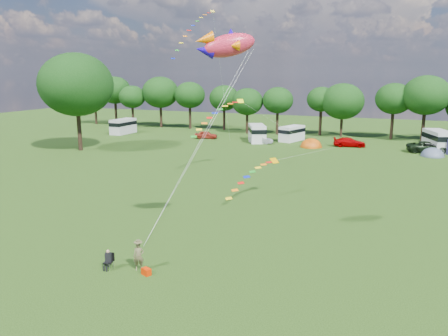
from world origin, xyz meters
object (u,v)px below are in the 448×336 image
at_px(car_d, 428,147).
at_px(kite_flyer, 139,256).
at_px(car_b, 261,140).
at_px(campervan_c, 292,133).
at_px(campervan_b, 257,133).
at_px(tent_greyblue, 432,156).
at_px(campervan_d, 438,140).
at_px(big_tree, 76,85).
at_px(car_a, 206,135).
at_px(campervan_a, 123,126).
at_px(camp_chair, 109,257).
at_px(car_c, 349,142).
at_px(tent_orange, 311,147).
at_px(fish_kite, 225,45).

xyz_separation_m(car_d, kite_flyer, (-15.99, -45.79, 0.05)).
bearing_deg(car_b, campervan_c, -43.98).
height_order(campervan_b, tent_greyblue, campervan_b).
bearing_deg(campervan_d, big_tree, 93.67).
bearing_deg(big_tree, car_b, 35.63).
height_order(campervan_c, tent_greyblue, campervan_c).
bearing_deg(campervan_c, car_a, 119.40).
height_order(car_a, campervan_b, campervan_b).
distance_m(campervan_c, kite_flyer, 49.03).
relative_size(campervan_b, campervan_c, 1.12).
bearing_deg(campervan_b, campervan_a, 65.88).
xyz_separation_m(tent_greyblue, camp_chair, (-18.07, -43.55, 0.66)).
relative_size(big_tree, car_c, 3.00).
bearing_deg(tent_orange, car_d, 5.69).
relative_size(car_a, tent_greyblue, 1.16).
bearing_deg(tent_greyblue, car_a, 175.04).
bearing_deg(kite_flyer, tent_greyblue, 40.30).
bearing_deg(car_d, car_c, 72.17).
relative_size(campervan_a, campervan_d, 0.85).
bearing_deg(fish_kite, kite_flyer, -157.95).
xyz_separation_m(big_tree, campervan_b, (20.27, 16.98, -7.59)).
distance_m(car_a, campervan_a, 16.15).
relative_size(campervan_d, tent_orange, 1.79).
height_order(car_b, campervan_c, campervan_c).
bearing_deg(tent_orange, campervan_d, 12.01).
relative_size(big_tree, tent_orange, 3.81).
bearing_deg(car_c, camp_chair, 158.80).
xyz_separation_m(car_d, campervan_c, (-19.58, 3.11, 0.53)).
relative_size(car_d, campervan_b, 0.93).
distance_m(car_b, fish_kite, 43.02).
bearing_deg(campervan_a, big_tree, -164.20).
relative_size(car_a, campervan_b, 0.65).
distance_m(campervan_a, tent_greyblue, 49.93).
xyz_separation_m(camp_chair, fish_kite, (4.88, 4.89, 11.39)).
relative_size(big_tree, campervan_a, 2.50).
bearing_deg(big_tree, car_d, 20.47).
xyz_separation_m(kite_flyer, camp_chair, (-1.60, -0.53, -0.12)).
height_order(big_tree, campervan_b, big_tree).
bearing_deg(big_tree, car_c, 27.15).
xyz_separation_m(campervan_c, camp_chair, (1.99, -49.42, -0.60)).
xyz_separation_m(car_a, car_c, (22.78, 0.72, 0.03)).
relative_size(car_a, camp_chair, 3.33).
height_order(tent_orange, fish_kite, fish_kite).
height_order(car_d, campervan_b, campervan_b).
xyz_separation_m(car_b, kite_flyer, (7.29, -44.45, 0.21)).
distance_m(campervan_c, tent_greyblue, 20.94).
xyz_separation_m(car_c, campervan_a, (-38.91, -0.91, 0.73)).
relative_size(kite_flyer, fish_kite, 0.46).
distance_m(car_d, campervan_c, 19.83).
bearing_deg(campervan_a, campervan_c, -83.71).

